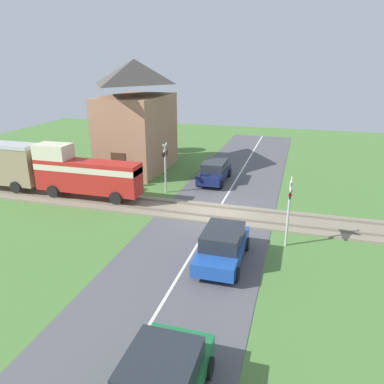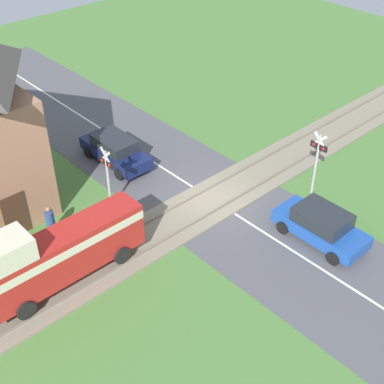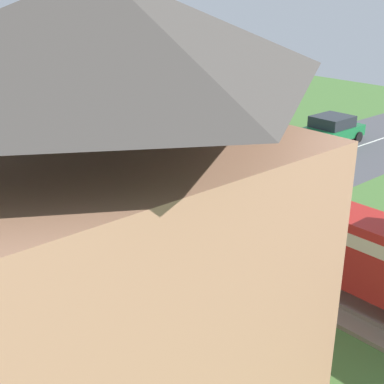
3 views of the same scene
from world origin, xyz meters
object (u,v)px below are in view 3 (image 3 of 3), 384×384
Objects in this scene: crossing_signal_east_approach at (180,211)px; pedestrian_by_station at (248,300)px; car_behind_queue at (331,129)px; crossing_signal_west_approach at (159,126)px; car_near_crossing at (235,156)px; car_far_side at (41,255)px; station_building at (116,250)px.

pedestrian_by_station is (0.26, 2.95, -1.40)m from crossing_signal_east_approach.
car_behind_queue is 1.10× the size of crossing_signal_west_approach.
car_behind_queue is (-7.38, 0.00, -0.01)m from car_near_crossing.
crossing_signal_east_approach is (7.79, 5.43, 1.31)m from car_near_crossing.
crossing_signal_west_approach is at bearing -47.64° from car_near_crossing.
crossing_signal_west_approach is 12.42m from pedestrian_by_station.
car_far_side is at bearing 32.27° from crossing_signal_west_approach.
crossing_signal_east_approach is (15.18, 5.43, 1.33)m from car_behind_queue.
car_near_crossing is 1.24× the size of crossing_signal_east_approach.
car_near_crossing is 9.59m from crossing_signal_east_approach.
pedestrian_by_station is (-2.88, 5.50, -0.09)m from car_far_side.
crossing_signal_east_approach is at bearing -139.50° from station_building.
car_near_crossing is 15.97m from station_building.
car_near_crossing is at bearing 132.36° from crossing_signal_west_approach.
car_far_side is at bearing 14.76° from car_near_crossing.
crossing_signal_east_approach is (-3.14, 2.55, 1.32)m from car_far_side.
crossing_signal_east_approach reaches higher than car_near_crossing.
car_far_side is 18.54m from car_behind_queue.
crossing_signal_east_approach is 0.40× the size of station_building.
car_behind_queue is 1.10× the size of crossing_signal_east_approach.
crossing_signal_west_approach is (9.71, -2.55, 1.33)m from car_behind_queue.
car_behind_queue is 17.56m from pedestrian_by_station.
pedestrian_by_station is at bearing 28.51° from car_behind_queue.
car_behind_queue is at bearing -171.06° from car_far_side.
crossing_signal_east_approach is at bearing 19.69° from car_behind_queue.
car_near_crossing is 1.13× the size of car_behind_queue.
pedestrian_by_station is at bearing 46.17° from car_near_crossing.
crossing_signal_east_approach is 6.46m from station_building.
pedestrian_by_station is (-4.42, -1.05, -3.37)m from station_building.
crossing_signal_west_approach is (2.33, -2.55, 1.31)m from car_near_crossing.
crossing_signal_west_approach is at bearing -147.73° from car_far_side.
station_building is at bearing 76.75° from car_far_side.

